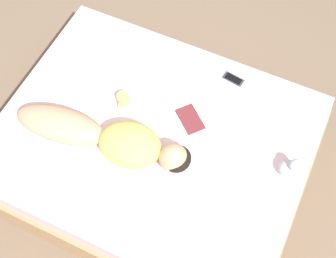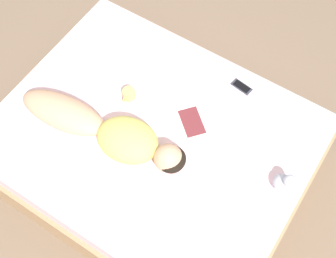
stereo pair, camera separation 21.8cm
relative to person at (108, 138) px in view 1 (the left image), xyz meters
name	(u,v)px [view 1 (the left image)]	position (x,y,z in m)	size (l,w,h in m)	color
ground_plane	(155,169)	(-0.20, 0.24, -0.68)	(12.00, 12.00, 0.00)	#7A6651
bed	(154,153)	(-0.20, 0.24, -0.39)	(1.78, 2.25, 0.59)	tan
person	(108,138)	(0.00, 0.00, 0.00)	(0.43, 1.31, 0.21)	tan
open_magazine	(203,114)	(-0.51, 0.50, -0.09)	(0.55, 0.54, 0.01)	white
coffee_mug	(123,99)	(-0.36, -0.08, -0.06)	(0.13, 0.10, 0.08)	tan
cell_phone	(233,79)	(-0.90, 0.58, -0.09)	(0.09, 0.17, 0.01)	#333842
plush_toy	(289,167)	(-0.33, 1.20, -0.02)	(0.12, 0.14, 0.17)	#B2BCCC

